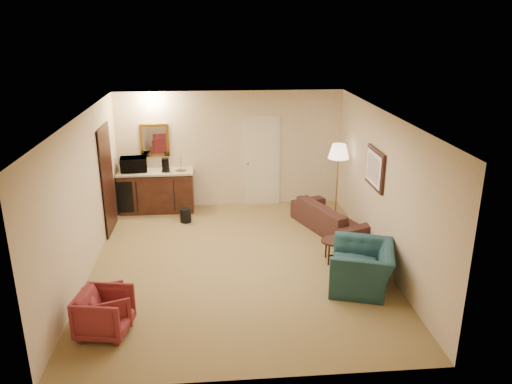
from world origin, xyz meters
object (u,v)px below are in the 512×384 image
Objects in this scene: wetbar_cabinet at (157,191)px; coffee_maker at (165,165)px; sofa at (331,213)px; coffee_table at (341,250)px; floor_lamp at (337,182)px; rose_chair_near at (107,307)px; waste_bin at (186,215)px; rose_chair_far at (104,311)px; teal_armchair at (362,260)px; microwave at (134,163)px.

coffee_maker reaches higher than wetbar_cabinet.
coffee_table is at bearing 151.90° from sofa.
floor_lamp reaches higher than sofa.
wetbar_cabinet reaches higher than sofa.
coffee_maker is (0.48, 4.38, 0.78)m from rose_chair_near.
coffee_table is (3.70, 1.65, -0.09)m from rose_chair_near.
rose_chair_far is at bearing -103.02° from waste_bin.
sofa is 2.72× the size of coffee_table.
wetbar_cabinet is 1.02m from waste_bin.
sofa is at bearing -111.24° from floor_lamp.
rose_chair_near is at bearing 9.97° from rose_chair_far.
teal_armchair is 4.97m from coffee_maker.
coffee_table is at bearing -41.73° from microwave.
teal_armchair is at bearing -48.94° from microwave.
teal_armchair is 2.97m from floor_lamp.
sofa is at bearing -70.71° from rose_chair_near.
teal_armchair is 0.96m from coffee_table.
coffee_maker is at bearing -25.08° from rose_chair_near.
waste_bin is (0.90, 3.89, -0.19)m from rose_chair_far.
floor_lamp is at bearing -43.08° from sofa.
wetbar_cabinet is 3.94m from floor_lamp.
rose_chair_far is 0.95× the size of coffee_table.
floor_lamp is (4.10, 3.84, 0.48)m from rose_chair_far.
sofa reaches higher than coffee_table.
teal_armchair is (-0.05, -2.29, 0.09)m from sofa.
rose_chair_near is 4.55m from microwave.
sofa is 4.89m from rose_chair_near.
coffee_table is 2.14m from floor_lamp.
wetbar_cabinet is at bearing 6.87° from rose_chair_far.
waste_bin is 1.65m from microwave.
rose_chair_far is 2.26× the size of coffee_maker.
microwave is (-0.21, 4.47, 0.82)m from rose_chair_near.
teal_armchair is 1.59× the size of rose_chair_far.
floor_lamp is (3.85, -0.78, 0.36)m from wetbar_cabinet.
microwave reaches higher than rose_chair_near.
coffee_table reaches higher than waste_bin.
floor_lamp is 2.91× the size of microwave.
rose_chair_near is at bearing -103.60° from waste_bin.
rose_chair_near is 4.47m from coffee_maker.
rose_chair_far is (-3.85, -3.19, -0.04)m from sofa.
teal_armchair reaches higher than sofa.
microwave is at bearing 144.20° from coffee_table.
floor_lamp is at bearing -11.41° from wetbar_cabinet.
microwave is at bearing -115.43° from teal_armchair.
sofa is 2.85× the size of rose_chair_far.
teal_armchair is 3.60× the size of coffee_maker.
coffee_maker reaches higher than rose_chair_far.
coffee_table is 3.48m from waste_bin.
teal_armchair is 1.52× the size of coffee_table.
coffee_table is 1.27× the size of microwave.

